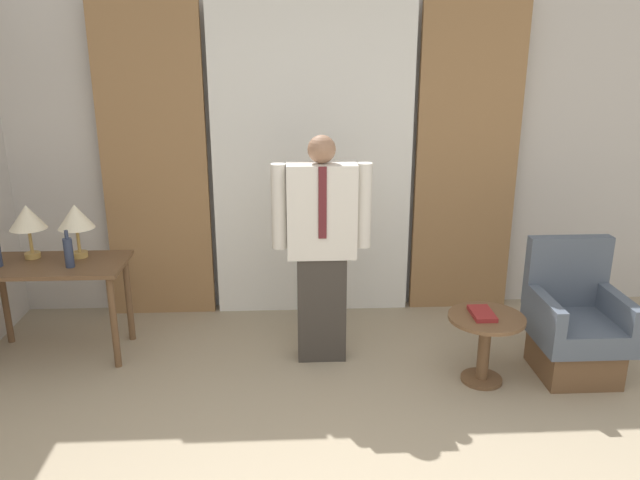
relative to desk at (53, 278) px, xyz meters
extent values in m
cube|color=beige|center=(1.93, 0.87, 0.74)|extent=(10.00, 0.06, 2.70)
cube|color=white|center=(1.93, 0.74, 0.68)|extent=(1.64, 0.06, 2.58)
cube|color=#997047|center=(0.64, 0.74, 0.68)|extent=(0.85, 0.06, 2.58)
cube|color=#997047|center=(3.21, 0.74, 0.68)|extent=(0.85, 0.06, 2.58)
cube|color=brown|center=(0.00, 0.00, 0.10)|extent=(1.06, 0.56, 0.03)
cylinder|color=brown|center=(0.47, -0.22, -0.26)|extent=(0.05, 0.05, 0.70)
cylinder|color=brown|center=(-0.47, 0.22, -0.26)|extent=(0.05, 0.05, 0.70)
cylinder|color=brown|center=(0.47, 0.22, -0.26)|extent=(0.05, 0.05, 0.70)
cylinder|color=tan|center=(-0.17, 0.13, 0.14)|extent=(0.11, 0.11, 0.04)
cylinder|color=tan|center=(-0.17, 0.13, 0.25)|extent=(0.02, 0.02, 0.18)
cone|color=beige|center=(-0.17, 0.13, 0.43)|extent=(0.26, 0.26, 0.18)
cylinder|color=tan|center=(0.17, 0.13, 0.14)|extent=(0.11, 0.11, 0.04)
cylinder|color=tan|center=(0.17, 0.13, 0.25)|extent=(0.02, 0.02, 0.18)
cone|color=beige|center=(0.17, 0.13, 0.43)|extent=(0.26, 0.26, 0.18)
cylinder|color=#2D3851|center=(0.17, -0.09, 0.22)|extent=(0.06, 0.06, 0.21)
cylinder|color=#2D3851|center=(0.17, -0.09, 0.36)|extent=(0.03, 0.03, 0.06)
cube|color=#38332D|center=(1.95, -0.14, -0.21)|extent=(0.35, 0.19, 0.80)
cube|color=silver|center=(1.95, -0.14, 0.52)|extent=(0.49, 0.22, 0.67)
cube|color=#5B1E23|center=(1.95, -0.26, 0.61)|extent=(0.06, 0.01, 0.50)
cylinder|color=silver|center=(1.66, -0.14, 0.56)|extent=(0.11, 0.11, 0.60)
cylinder|color=silver|center=(2.25, -0.14, 0.56)|extent=(0.11, 0.11, 0.60)
sphere|color=#936B51|center=(1.95, -0.14, 0.95)|extent=(0.19, 0.19, 0.19)
cube|color=brown|center=(3.71, -0.50, -0.48)|extent=(0.50, 0.51, 0.27)
cube|color=#4C5666|center=(3.71, -0.50, -0.26)|extent=(0.59, 0.60, 0.16)
cube|color=#4C5666|center=(3.71, -0.24, 0.07)|extent=(0.59, 0.10, 0.52)
cube|color=#4C5666|center=(3.46, -0.50, -0.09)|extent=(0.08, 0.60, 0.18)
cube|color=#4C5666|center=(3.97, -0.50, -0.09)|extent=(0.08, 0.60, 0.18)
cylinder|color=brown|center=(3.05, -0.55, -0.60)|extent=(0.28, 0.28, 0.02)
cylinder|color=brown|center=(3.05, -0.55, -0.38)|extent=(0.08, 0.08, 0.46)
cylinder|color=brown|center=(3.05, -0.55, -0.13)|extent=(0.52, 0.52, 0.03)
cube|color=maroon|center=(3.02, -0.54, -0.11)|extent=(0.14, 0.24, 0.03)
camera|label=1|loc=(1.73, -4.33, 1.65)|focal=35.00mm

